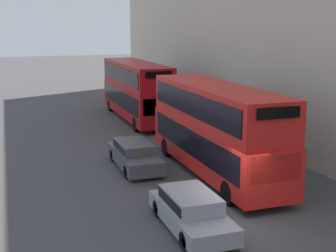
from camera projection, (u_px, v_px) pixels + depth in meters
ground_plane at (237, 222)px, 17.22m from camera, size 200.00×200.00×0.00m
bus_leading at (215, 126)px, 22.26m from camera, size 2.59×10.86×4.34m
bus_second_in_queue at (136, 88)px, 35.50m from camera, size 2.59×11.42×4.36m
car_dark_sedan at (191, 210)px, 16.53m from camera, size 1.79×4.51×1.33m
car_hatchback at (134, 154)px, 23.65m from camera, size 1.76×4.78×1.33m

